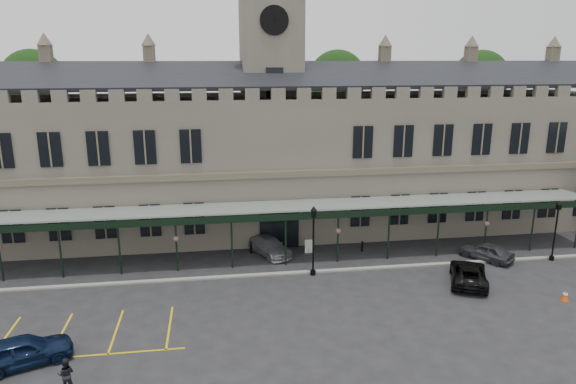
{
  "coord_description": "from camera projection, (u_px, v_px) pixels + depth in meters",
  "views": [
    {
      "loc": [
        -5.08,
        -28.53,
        15.16
      ],
      "look_at": [
        0.0,
        6.0,
        6.0
      ],
      "focal_mm": 32.0,
      "sensor_mm": 36.0,
      "label": 1
    }
  ],
  "objects": [
    {
      "name": "ground",
      "position": [
        302.0,
        309.0,
        31.87
      ],
      "size": [
        140.0,
        140.0,
        0.0
      ],
      "primitive_type": "plane",
      "color": "black"
    },
    {
      "name": "station_building",
      "position": [
        272.0,
        159.0,
        45.45
      ],
      "size": [
        60.0,
        10.36,
        17.3
      ],
      "color": "#5C574D",
      "rests_on": "ground"
    },
    {
      "name": "clock_tower",
      "position": [
        271.0,
        82.0,
        43.85
      ],
      "size": [
        5.6,
        5.6,
        24.8
      ],
      "color": "#5C574D",
      "rests_on": "ground"
    },
    {
      "name": "canopy",
      "position": [
        285.0,
        233.0,
        38.4
      ],
      "size": [
        50.0,
        4.1,
        4.3
      ],
      "color": "#8C9E93",
      "rests_on": "ground"
    },
    {
      "name": "kerb",
      "position": [
        289.0,
        273.0,
        37.12
      ],
      "size": [
        60.0,
        0.4,
        0.12
      ],
      "primitive_type": "cube",
      "color": "gray",
      "rests_on": "ground"
    },
    {
      "name": "parking_markings",
      "position": [
        58.0,
        340.0,
        28.46
      ],
      "size": [
        16.0,
        6.0,
        0.01
      ],
      "primitive_type": null,
      "color": "gold",
      "rests_on": "ground"
    },
    {
      "name": "tree_behind_left",
      "position": [
        34.0,
        83.0,
        49.44
      ],
      "size": [
        6.0,
        6.0,
        16.0
      ],
      "color": "#332314",
      "rests_on": "ground"
    },
    {
      "name": "tree_behind_mid",
      "position": [
        337.0,
        81.0,
        53.67
      ],
      "size": [
        6.0,
        6.0,
        16.0
      ],
      "color": "#332314",
      "rests_on": "ground"
    },
    {
      "name": "tree_behind_right",
      "position": [
        480.0,
        80.0,
        55.92
      ],
      "size": [
        6.0,
        6.0,
        16.0
      ],
      "color": "#332314",
      "rests_on": "ground"
    },
    {
      "name": "lamp_post_mid",
      "position": [
        313.0,
        235.0,
        36.2
      ],
      "size": [
        0.49,
        0.49,
        5.16
      ],
      "color": "black",
      "rests_on": "ground"
    },
    {
      "name": "lamp_post_right",
      "position": [
        556.0,
        225.0,
        38.92
      ],
      "size": [
        0.45,
        0.45,
        4.81
      ],
      "color": "black",
      "rests_on": "ground"
    },
    {
      "name": "traffic_cone",
      "position": [
        565.0,
        296.0,
        32.95
      ],
      "size": [
        0.44,
        0.44,
        0.7
      ],
      "rotation": [
        0.0,
        0.0,
        0.09
      ],
      "color": "#FA5007",
      "rests_on": "ground"
    },
    {
      "name": "sign_board",
      "position": [
        309.0,
        246.0,
        40.96
      ],
      "size": [
        0.66,
        0.09,
        1.13
      ],
      "rotation": [
        0.0,
        0.0,
        0.06
      ],
      "color": "black",
      "rests_on": "ground"
    },
    {
      "name": "bollard_left",
      "position": [
        251.0,
        248.0,
        40.86
      ],
      "size": [
        0.17,
        0.17,
        0.98
      ],
      "primitive_type": "cylinder",
      "color": "black",
      "rests_on": "ground"
    },
    {
      "name": "bollard_right",
      "position": [
        362.0,
        246.0,
        41.3
      ],
      "size": [
        0.15,
        0.15,
        0.86
      ],
      "primitive_type": "cylinder",
      "color": "black",
      "rests_on": "ground"
    },
    {
      "name": "car_left_a",
      "position": [
        23.0,
        351.0,
        25.93
      ],
      "size": [
        5.06,
        3.5,
        1.6
      ],
      "primitive_type": "imported",
      "rotation": [
        0.0,
        0.0,
        1.95
      ],
      "color": "#0C1935",
      "rests_on": "ground"
    },
    {
      "name": "car_taxi",
      "position": [
        269.0,
        246.0,
        40.71
      ],
      "size": [
        3.69,
        5.1,
        1.37
      ],
      "primitive_type": "imported",
      "rotation": [
        0.0,
        0.0,
        0.42
      ],
      "color": "#919498",
      "rests_on": "ground"
    },
    {
      "name": "car_van",
      "position": [
        469.0,
        273.0,
        35.49
      ],
      "size": [
        4.17,
        5.56,
        1.4
      ],
      "primitive_type": "imported",
      "rotation": [
        0.0,
        0.0,
        2.73
      ],
      "color": "black",
      "rests_on": "ground"
    },
    {
      "name": "car_right_a",
      "position": [
        486.0,
        251.0,
        39.56
      ],
      "size": [
        3.67,
        4.23,
        1.37
      ],
      "primitive_type": "imported",
      "rotation": [
        0.0,
        0.0,
        3.76
      ],
      "color": "#33353A",
      "rests_on": "ground"
    },
    {
      "name": "person_b",
      "position": [
        66.0,
        374.0,
        23.98
      ],
      "size": [
        0.79,
        0.62,
        1.63
      ],
      "primitive_type": "imported",
      "rotation": [
        0.0,
        0.0,
        3.14
      ],
      "color": "black",
      "rests_on": "ground"
    }
  ]
}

